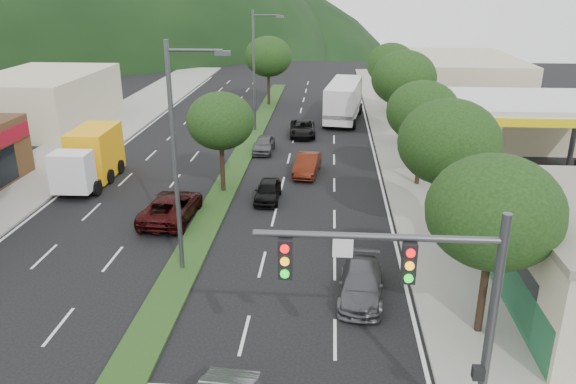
# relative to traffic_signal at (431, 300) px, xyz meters

# --- Properties ---
(sidewalk_right) EXTENTS (5.00, 90.00, 0.15)m
(sidewalk_right) POSITION_rel_traffic_signal_xyz_m (3.47, 26.54, -4.57)
(sidewalk_right) COLOR gray
(sidewalk_right) RESTS_ON ground
(sidewalk_left) EXTENTS (6.00, 90.00, 0.15)m
(sidewalk_left) POSITION_rel_traffic_signal_xyz_m (-22.03, 26.54, -4.57)
(sidewalk_left) COLOR gray
(sidewalk_left) RESTS_ON ground
(median) EXTENTS (1.60, 56.00, 0.12)m
(median) POSITION_rel_traffic_signal_xyz_m (-9.03, 29.54, -4.59)
(median) COLOR #1E3B15
(median) RESTS_ON ground
(traffic_signal) EXTENTS (6.12, 0.40, 7.00)m
(traffic_signal) POSITION_rel_traffic_signal_xyz_m (0.00, 0.00, 0.00)
(traffic_signal) COLOR #47494C
(traffic_signal) RESTS_ON ground
(gas_canopy) EXTENTS (12.20, 8.20, 5.25)m
(gas_canopy) POSITION_rel_traffic_signal_xyz_m (9.97, 23.54, 0.00)
(gas_canopy) COLOR silver
(gas_canopy) RESTS_ON ground
(bldg_left_far) EXTENTS (9.00, 14.00, 4.60)m
(bldg_left_far) POSITION_rel_traffic_signal_xyz_m (-28.03, 35.54, -2.35)
(bldg_left_far) COLOR beige
(bldg_left_far) RESTS_ON ground
(bldg_right_far) EXTENTS (10.00, 16.00, 5.20)m
(bldg_right_far) POSITION_rel_traffic_signal_xyz_m (10.47, 45.54, -2.05)
(bldg_right_far) COLOR beige
(bldg_right_far) RESTS_ON ground
(tree_r_a) EXTENTS (4.60, 4.60, 6.63)m
(tree_r_a) POSITION_rel_traffic_signal_xyz_m (2.97, 5.54, 0.17)
(tree_r_a) COLOR black
(tree_r_a) RESTS_ON sidewalk_right
(tree_r_b) EXTENTS (4.80, 4.80, 6.94)m
(tree_r_b) POSITION_rel_traffic_signal_xyz_m (2.97, 13.54, 0.39)
(tree_r_b) COLOR black
(tree_r_b) RESTS_ON sidewalk_right
(tree_r_c) EXTENTS (4.40, 4.40, 6.48)m
(tree_r_c) POSITION_rel_traffic_signal_xyz_m (2.97, 21.54, 0.10)
(tree_r_c) COLOR black
(tree_r_c) RESTS_ON sidewalk_right
(tree_r_d) EXTENTS (5.00, 5.00, 7.17)m
(tree_r_d) POSITION_rel_traffic_signal_xyz_m (2.97, 31.54, 0.54)
(tree_r_d) COLOR black
(tree_r_d) RESTS_ON sidewalk_right
(tree_r_e) EXTENTS (4.60, 4.60, 6.71)m
(tree_r_e) POSITION_rel_traffic_signal_xyz_m (2.97, 41.54, 0.25)
(tree_r_e) COLOR black
(tree_r_e) RESTS_ON sidewalk_right
(tree_med_near) EXTENTS (4.00, 4.00, 6.02)m
(tree_med_near) POSITION_rel_traffic_signal_xyz_m (-9.03, 19.54, -0.22)
(tree_med_near) COLOR black
(tree_med_near) RESTS_ON median
(tree_med_far) EXTENTS (4.80, 4.80, 6.94)m
(tree_med_far) POSITION_rel_traffic_signal_xyz_m (-9.03, 45.54, 0.36)
(tree_med_far) COLOR black
(tree_med_far) RESTS_ON median
(streetlight_near) EXTENTS (2.60, 0.25, 10.00)m
(streetlight_near) POSITION_rel_traffic_signal_xyz_m (-8.82, 9.54, 0.94)
(streetlight_near) COLOR #47494C
(streetlight_near) RESTS_ON ground
(streetlight_mid) EXTENTS (2.60, 0.25, 10.00)m
(streetlight_mid) POSITION_rel_traffic_signal_xyz_m (-8.82, 34.54, 0.94)
(streetlight_mid) COLOR #47494C
(streetlight_mid) RESTS_ON ground
(suv_maroon) EXTENTS (2.64, 5.39, 1.47)m
(suv_maroon) POSITION_rel_traffic_signal_xyz_m (-11.02, 15.07, -3.91)
(suv_maroon) COLOR black
(suv_maroon) RESTS_ON ground
(car_queue_a) EXTENTS (1.43, 3.50, 1.19)m
(car_queue_a) POSITION_rel_traffic_signal_xyz_m (-6.14, 18.28, -4.05)
(car_queue_a) COLOR black
(car_queue_a) RESTS_ON ground
(car_queue_b) EXTENTS (2.07, 4.40, 1.24)m
(car_queue_b) POSITION_rel_traffic_signal_xyz_m (-1.19, 7.74, -4.02)
(car_queue_b) COLOR #4B4B50
(car_queue_b) RESTS_ON ground
(car_queue_c) EXTENTS (1.86, 4.26, 1.36)m
(car_queue_c) POSITION_rel_traffic_signal_xyz_m (-4.04, 23.28, -3.96)
(car_queue_c) COLOR #4D190C
(car_queue_c) RESTS_ON ground
(car_queue_d) EXTENTS (2.32, 4.59, 1.24)m
(car_queue_d) POSITION_rel_traffic_signal_xyz_m (-4.86, 33.28, -4.02)
(car_queue_d) COLOR black
(car_queue_d) RESTS_ON ground
(car_queue_e) EXTENTS (1.52, 3.62, 1.22)m
(car_queue_e) POSITION_rel_traffic_signal_xyz_m (-7.53, 28.28, -4.03)
(car_queue_e) COLOR #4A4B4F
(car_queue_e) RESTS_ON ground
(box_truck) EXTENTS (2.81, 6.79, 3.31)m
(box_truck) POSITION_rel_traffic_signal_xyz_m (-17.73, 20.79, -3.08)
(box_truck) COLOR white
(box_truck) RESTS_ON ground
(motorhome) EXTENTS (3.91, 9.45, 3.52)m
(motorhome) POSITION_rel_traffic_signal_xyz_m (-1.38, 39.32, -2.77)
(motorhome) COLOR silver
(motorhome) RESTS_ON ground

